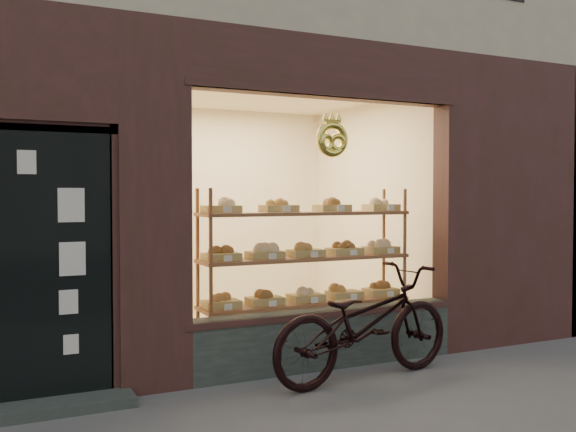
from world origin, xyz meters
TOP-DOWN VIEW (x-y plane):
  - display_shelf at (0.45, 2.55)m, footprint 2.20×0.45m
  - bicycle at (0.55, 1.61)m, footprint 1.98×0.90m

SIDE VIEW (x-z plane):
  - bicycle at x=0.55m, z-range 0.00..1.00m
  - display_shelf at x=0.45m, z-range 0.01..1.71m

